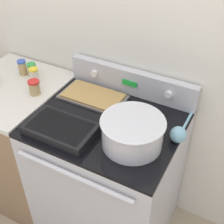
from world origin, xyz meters
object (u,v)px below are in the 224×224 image
at_px(spice_jar_yellow_cap, 34,75).
at_px(spice_jar_blue_cap, 22,67).
at_px(baking_tray, 93,96).
at_px(spice_jar_red_cap, 34,87).
at_px(spice_jar_green_cap, 32,70).
at_px(mixing_bowl, 133,131).
at_px(casserole_dish, 61,129).
at_px(ladle, 179,134).

xyz_separation_m(spice_jar_yellow_cap, spice_jar_blue_cap, (-0.13, 0.04, -0.00)).
relative_size(baking_tray, spice_jar_red_cap, 4.33).
distance_m(spice_jar_red_cap, spice_jar_yellow_cap, 0.12).
bearing_deg(spice_jar_red_cap, spice_jar_yellow_cap, 128.95).
bearing_deg(spice_jar_green_cap, spice_jar_yellow_cap, -41.04).
bearing_deg(spice_jar_green_cap, baking_tray, -2.04).
bearing_deg(spice_jar_green_cap, spice_jar_red_cap, -46.89).
height_order(spice_jar_yellow_cap, spice_jar_green_cap, spice_jar_yellow_cap).
bearing_deg(spice_jar_blue_cap, mixing_bowl, -15.20).
height_order(casserole_dish, spice_jar_yellow_cap, spice_jar_yellow_cap).
bearing_deg(mixing_bowl, spice_jar_green_cap, 162.64).
relative_size(mixing_bowl, spice_jar_yellow_cap, 3.17).
xyz_separation_m(mixing_bowl, spice_jar_red_cap, (-0.67, 0.10, -0.03)).
height_order(baking_tray, spice_jar_green_cap, spice_jar_green_cap).
distance_m(baking_tray, spice_jar_blue_cap, 0.52).
relative_size(casserole_dish, baking_tray, 0.93).
xyz_separation_m(ladle, spice_jar_green_cap, (-1.00, 0.12, 0.02)).
bearing_deg(casserole_dish, spice_jar_green_cap, 142.84).
xyz_separation_m(mixing_bowl, spice_jar_green_cap, (-0.81, 0.25, -0.03)).
distance_m(baking_tray, spice_jar_yellow_cap, 0.39).
xyz_separation_m(casserole_dish, spice_jar_red_cap, (-0.32, 0.20, 0.03)).
relative_size(baking_tray, spice_jar_green_cap, 4.48).
height_order(ladle, spice_jar_green_cap, spice_jar_green_cap).
distance_m(baking_tray, ladle, 0.56).
height_order(ladle, spice_jar_blue_cap, spice_jar_blue_cap).
relative_size(ladle, spice_jar_green_cap, 3.37).
bearing_deg(casserole_dish, baking_tray, 91.94).
distance_m(spice_jar_red_cap, spice_jar_blue_cap, 0.25).
xyz_separation_m(spice_jar_red_cap, spice_jar_blue_cap, (-0.20, 0.14, 0.01)).
bearing_deg(spice_jar_blue_cap, spice_jar_yellow_cap, -17.64).
bearing_deg(ladle, spice_jar_red_cap, -178.00).
distance_m(mixing_bowl, spice_jar_green_cap, 0.85).
relative_size(spice_jar_red_cap, spice_jar_green_cap, 1.03).
bearing_deg(casserole_dish, spice_jar_red_cap, 148.14).
bearing_deg(mixing_bowl, baking_tray, 146.56).
xyz_separation_m(baking_tray, spice_jar_red_cap, (-0.31, -0.14, 0.04)).
bearing_deg(casserole_dish, spice_jar_blue_cap, 147.49).
bearing_deg(mixing_bowl, ladle, 35.22).
distance_m(spice_jar_yellow_cap, spice_jar_blue_cap, 0.13).
bearing_deg(ladle, casserole_dish, -156.80).
xyz_separation_m(mixing_bowl, spice_jar_yellow_cap, (-0.75, 0.20, -0.02)).
xyz_separation_m(baking_tray, ladle, (0.55, -0.11, 0.03)).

